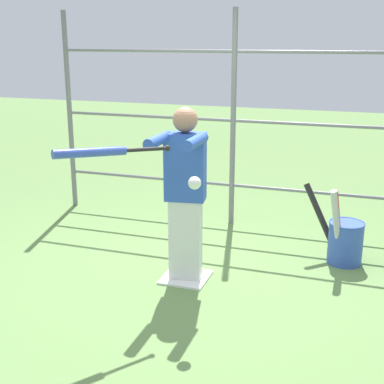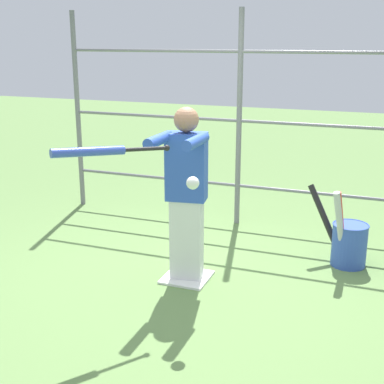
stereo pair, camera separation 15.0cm
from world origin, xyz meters
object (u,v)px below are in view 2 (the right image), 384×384
Objects in this scene: baseball_bat_swinging at (99,151)px; softball_in_flight at (193,183)px; bat_bucket at (347,242)px; batter at (186,190)px.

softball_in_flight is at bearing -156.43° from baseball_bat_swinging.
baseball_bat_swinging is 2.57m from bat_bucket.
batter reaches higher than baseball_bat_swinging.
baseball_bat_swinging is at bearing 45.38° from bat_bucket.
softball_in_flight is at bearing 53.62° from bat_bucket.
softball_in_flight is at bearing 116.06° from batter.
baseball_bat_swinging is at bearing 23.57° from softball_in_flight.
softball_in_flight is 0.12× the size of bat_bucket.
batter reaches higher than bat_bucket.
baseball_bat_swinging is (0.33, 0.83, 0.48)m from batter.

